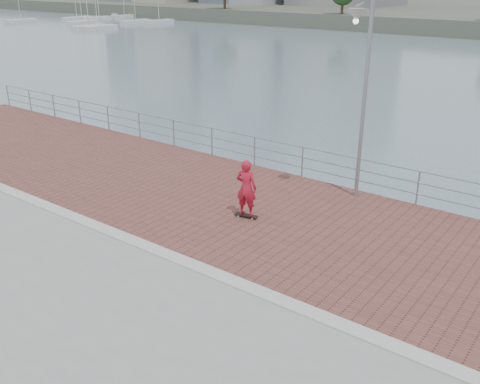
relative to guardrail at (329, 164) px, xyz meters
The scene contains 8 objects.
water 7.50m from the guardrail, 90.00° to the right, with size 400.00×400.00×0.00m, color slate.
brick_lane 3.47m from the guardrail, 90.00° to the right, with size 40.00×6.80×0.02m, color brown.
curb 7.03m from the guardrail, 90.00° to the right, with size 40.00×0.40×0.06m, color #B7B5AD.
guardrail is the anchor object (origin of this frame).
street_lamp 3.98m from the guardrail, 36.22° to the right, with size 0.45×1.30×6.11m.
skateboard 4.04m from the guardrail, 98.07° to the right, with size 0.71×0.32×0.08m.
skateboarder 4.00m from the guardrail, 98.07° to the right, with size 0.62×0.41×1.69m, color #B8182E.
marina 97.48m from the guardrail, 144.94° to the left, with size 25.18×31.72×9.75m.
Camera 1 is at (7.85, -8.45, 6.62)m, focal length 40.00 mm.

